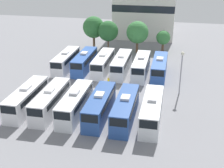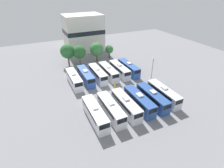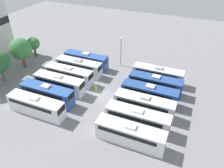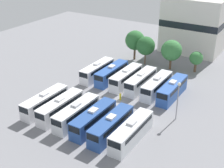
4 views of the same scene
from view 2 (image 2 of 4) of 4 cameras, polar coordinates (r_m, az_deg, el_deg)
The scene contains 20 objects.
ground_plane at distance 48.96m, azimuth 1.14°, elevation -2.30°, with size 117.48×117.48×0.00m, color gray.
bus_0 at distance 38.37m, azimuth -5.57°, elevation -9.49°, with size 2.56×10.73×3.63m.
bus_1 at distance 39.45m, azimuth -0.39°, elevation -8.06°, with size 2.56×10.73×3.63m.
bus_2 at distance 40.78m, azimuth 4.52°, elevation -6.73°, with size 2.56×10.73×3.63m.
bus_3 at distance 42.43m, azimuth 8.81°, elevation -5.40°, with size 2.56×10.73×3.63m.
bus_4 at distance 44.20m, azimuth 13.01°, elevation -4.29°, with size 2.56×10.73×3.63m.
bus_5 at distance 46.47m, azimuth 16.42°, elevation -2.97°, with size 2.56×10.73×3.63m.
bus_6 at distance 52.64m, azimuth -12.28°, elevation 1.68°, with size 2.56×10.73×3.63m.
bus_7 at distance 53.78m, azimuth -8.58°, elevation 2.68°, with size 2.56×10.73×3.63m.
bus_8 at distance 54.69m, azimuth -4.71°, elevation 3.41°, with size 2.56×10.73×3.63m.
bus_9 at distance 55.90m, azimuth -1.20°, elevation 4.12°, with size 2.56×10.73×3.63m.
bus_10 at distance 57.21m, azimuth 2.45°, elevation 4.73°, with size 2.56×10.73×3.63m.
bus_11 at distance 58.76m, azimuth 5.46°, elevation 5.32°, with size 2.56×10.73×3.63m.
worker_person at distance 50.43m, azimuth 0.94°, elevation -0.24°, with size 0.36×0.36×1.68m.
light_pole at distance 53.86m, azimuth 13.19°, elevation 6.04°, with size 0.60×0.60×7.33m.
tree_0 at distance 65.12m, azimuth -14.33°, elevation 10.28°, with size 5.11×5.11×7.84m.
tree_1 at distance 64.66m, azimuth -10.65°, elevation 10.19°, with size 4.72×4.72×7.23m.
tree_2 at distance 66.85m, azimuth -5.05°, elevation 11.20°, with size 5.06×5.06×7.38m.
tree_3 at distance 70.60m, azimuth -0.90°, elevation 11.20°, with size 3.22×3.22×5.17m.
depot_building at distance 80.40m, azimuth -9.32°, elevation 16.23°, with size 15.97×11.29×15.18m.
Camera 2 is at (-18.55, -37.11, 26.00)m, focal length 28.00 mm.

